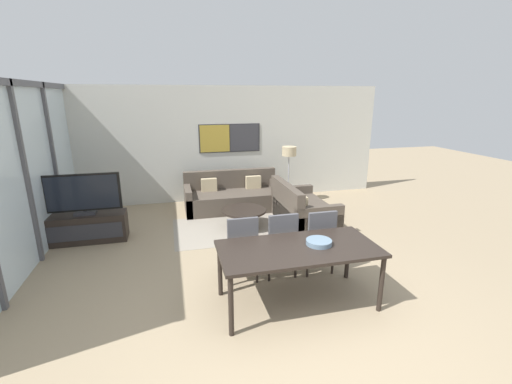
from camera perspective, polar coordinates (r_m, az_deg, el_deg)
The scene contains 15 objects.
ground_plane at distance 4.19m, azimuth 8.41°, elevation -22.28°, with size 24.00×24.00×0.00m, color #9E896B.
wall_back at distance 8.61m, azimuth -5.02°, elevation 7.98°, with size 8.03×0.09×2.80m.
window_wall_left at distance 6.20m, azimuth -34.35°, elevation 3.40°, with size 0.07×5.40×2.80m.
area_rug at distance 6.94m, azimuth -1.98°, elevation -5.90°, with size 2.78×1.61×0.01m.
tv_console at distance 6.94m, azimuth -26.26°, elevation -5.36°, with size 1.35×0.47×0.51m.
television at distance 6.76m, azimuth -26.90°, elevation -0.35°, with size 1.27×0.20×0.74m.
sofa_main at distance 8.03m, azimuth -3.91°, elevation -0.82°, with size 2.20×0.95×0.86m.
sofa_side at distance 7.12m, azimuth 7.39°, elevation -3.11°, with size 0.95×1.63×0.86m.
coffee_table at distance 6.84m, azimuth -2.00°, elevation -3.67°, with size 0.88×0.88×0.38m.
dining_table at distance 4.32m, azimuth 7.08°, elevation -9.93°, with size 1.97×0.95×0.77m.
dining_chair_left at distance 4.86m, azimuth -2.46°, elevation -8.91°, with size 0.46×0.46×0.99m.
dining_chair_centre at distance 4.99m, azimuth 4.10°, elevation -8.23°, with size 0.46×0.46×0.99m.
dining_chair_right at distance 5.17m, azimuth 10.32°, elevation -7.60°, with size 0.46×0.46×0.99m.
fruit_bowl at distance 4.39m, azimuth 10.44°, elevation -8.17°, with size 0.32×0.32×0.06m.
floor_lamp at distance 8.22m, azimuth 5.53°, elevation 6.02°, with size 0.34×0.34×1.40m.
Camera 1 is at (-1.34, -3.02, 2.58)m, focal length 24.00 mm.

